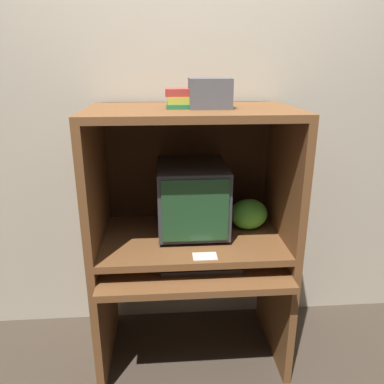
# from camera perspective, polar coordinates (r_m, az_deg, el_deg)

# --- Properties ---
(wall_back) EXTENTS (6.00, 0.06, 2.60)m
(wall_back) POSITION_cam_1_polar(r_m,az_deg,el_deg) (2.27, -0.78, 10.06)
(wall_back) COLOR #B2A893
(wall_back) RESTS_ON ground_plane
(desk_base) EXTENTS (1.04, 0.71, 0.66)m
(desk_base) POSITION_cam_1_polar(r_m,az_deg,el_deg) (2.19, 0.05, -15.15)
(desk_base) COLOR brown
(desk_base) RESTS_ON ground_plane
(desk_monitor_shelf) EXTENTS (1.04, 0.63, 0.10)m
(desk_monitor_shelf) POSITION_cam_1_polar(r_m,az_deg,el_deg) (2.08, -0.06, -7.18)
(desk_monitor_shelf) COLOR brown
(desk_monitor_shelf) RESTS_ON desk_base
(hutch_upper) EXTENTS (1.04, 0.63, 0.69)m
(hutch_upper) POSITION_cam_1_polar(r_m,az_deg,el_deg) (1.95, -0.15, 6.01)
(hutch_upper) COLOR brown
(hutch_upper) RESTS_ON desk_monitor_shelf
(crt_monitor) EXTENTS (0.37, 0.44, 0.38)m
(crt_monitor) POSITION_cam_1_polar(r_m,az_deg,el_deg) (2.05, 0.02, -0.79)
(crt_monitor) COLOR #333338
(crt_monitor) RESTS_ON desk_monitor_shelf
(keyboard) EXTENTS (0.41, 0.14, 0.03)m
(keyboard) POSITION_cam_1_polar(r_m,az_deg,el_deg) (1.95, 1.38, -11.21)
(keyboard) COLOR #2D2D30
(keyboard) RESTS_ON desk_base
(mouse) EXTENTS (0.06, 0.04, 0.03)m
(mouse) POSITION_cam_1_polar(r_m,az_deg,el_deg) (2.01, 9.21, -10.58)
(mouse) COLOR #28282B
(mouse) RESTS_ON desk_base
(snack_bag) EXTENTS (0.21, 0.16, 0.17)m
(snack_bag) POSITION_cam_1_polar(r_m,az_deg,el_deg) (2.14, 8.62, -3.36)
(snack_bag) COLOR green
(snack_bag) RESTS_ON desk_monitor_shelf
(book_stack) EXTENTS (0.14, 0.12, 0.09)m
(book_stack) POSITION_cam_1_polar(r_m,az_deg,el_deg) (1.85, -1.85, 13.99)
(book_stack) COLOR #236638
(book_stack) RESTS_ON hutch_upper
(paper_card) EXTENTS (0.12, 0.08, 0.00)m
(paper_card) POSITION_cam_1_polar(r_m,az_deg,el_deg) (1.85, 1.97, -9.77)
(paper_card) COLOR beige
(paper_card) RESTS_ON desk_monitor_shelf
(storage_box) EXTENTS (0.20, 0.17, 0.14)m
(storage_box) POSITION_cam_1_polar(r_m,az_deg,el_deg) (1.85, 2.73, 14.79)
(storage_box) COLOR #4C4C51
(storage_box) RESTS_ON hutch_upper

